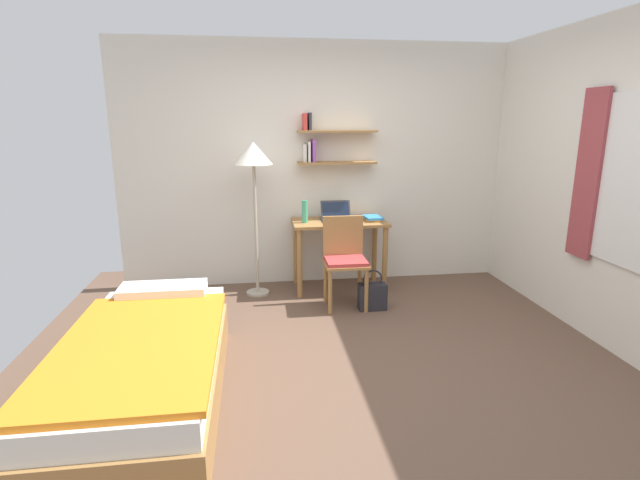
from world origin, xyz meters
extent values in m
plane|color=brown|center=(0.00, 0.00, 0.00)|extent=(5.28, 5.28, 0.00)
cube|color=silver|center=(0.00, 2.02, 1.30)|extent=(4.40, 0.05, 2.60)
cube|color=#9E703D|center=(0.12, 1.89, 1.35)|extent=(0.84, 0.22, 0.02)
cube|color=silver|center=(-0.22, 1.93, 1.45)|extent=(0.03, 0.12, 0.19)
cube|color=silver|center=(-0.18, 1.91, 1.46)|extent=(0.02, 0.16, 0.21)
cube|color=purple|center=(-0.13, 1.91, 1.47)|extent=(0.03, 0.17, 0.23)
cube|color=#9E703D|center=(0.12, 1.89, 1.67)|extent=(0.84, 0.22, 0.02)
cube|color=#D13D38|center=(-0.22, 1.91, 1.77)|extent=(0.04, 0.16, 0.17)
cube|color=#333338|center=(-0.17, 1.91, 1.77)|extent=(0.03, 0.17, 0.18)
cube|color=silver|center=(2.02, 0.00, 1.30)|extent=(0.05, 4.40, 2.60)
cube|color=#993D42|center=(1.96, 0.42, 1.35)|extent=(0.03, 0.28, 1.39)
cube|color=#9E703D|center=(-1.50, -0.28, 0.14)|extent=(0.94, 1.92, 0.28)
cube|color=silver|center=(-1.50, -0.28, 0.36)|extent=(0.90, 1.87, 0.16)
cube|color=orange|center=(-1.50, -0.40, 0.46)|extent=(0.96, 1.58, 0.04)
cube|color=white|center=(-1.50, 0.47, 0.49)|extent=(0.66, 0.28, 0.10)
cube|color=#9E703D|center=(0.12, 1.70, 0.74)|extent=(0.99, 0.54, 0.03)
cylinder|color=#9E703D|center=(-0.33, 1.48, 0.36)|extent=(0.06, 0.06, 0.72)
cylinder|color=#9E703D|center=(0.57, 1.48, 0.36)|extent=(0.06, 0.06, 0.72)
cylinder|color=#9E703D|center=(-0.33, 1.92, 0.36)|extent=(0.06, 0.06, 0.72)
cylinder|color=#9E703D|center=(0.57, 1.92, 0.36)|extent=(0.06, 0.06, 0.72)
cube|color=#9E703D|center=(0.09, 1.15, 0.44)|extent=(0.42, 0.39, 0.03)
cube|color=#B23838|center=(0.09, 1.15, 0.47)|extent=(0.39, 0.36, 0.04)
cube|color=#9E703D|center=(0.09, 1.32, 0.68)|extent=(0.40, 0.04, 0.39)
cylinder|color=#9E703D|center=(-0.09, 1.00, 0.22)|extent=(0.04, 0.04, 0.43)
cylinder|color=#9E703D|center=(0.26, 0.99, 0.22)|extent=(0.04, 0.04, 0.43)
cylinder|color=#9E703D|center=(-0.09, 1.31, 0.22)|extent=(0.04, 0.04, 0.43)
cylinder|color=#9E703D|center=(0.26, 1.31, 0.22)|extent=(0.04, 0.04, 0.43)
cylinder|color=#B2A893|center=(-0.76, 1.64, 0.01)|extent=(0.24, 0.24, 0.02)
cylinder|color=#B2A893|center=(-0.76, 1.64, 0.69)|extent=(0.03, 0.03, 1.34)
cone|color=silver|center=(-0.76, 1.64, 1.47)|extent=(0.38, 0.38, 0.22)
cube|color=#2D2D33|center=(0.09, 1.71, 0.76)|extent=(0.32, 0.22, 0.01)
cube|color=#2D2D33|center=(0.09, 1.78, 0.86)|extent=(0.32, 0.09, 0.19)
cube|color=black|center=(0.09, 1.78, 0.85)|extent=(0.28, 0.07, 0.16)
cylinder|color=#42A87F|center=(-0.25, 1.66, 0.87)|extent=(0.06, 0.06, 0.23)
cube|color=orange|center=(0.47, 1.67, 0.76)|extent=(0.17, 0.22, 0.02)
cube|color=#3384C6|center=(0.48, 1.68, 0.78)|extent=(0.19, 0.25, 0.03)
cube|color=#232328|center=(0.33, 1.05, 0.13)|extent=(0.27, 0.13, 0.26)
torus|color=#232328|center=(0.33, 1.05, 0.31)|extent=(0.19, 0.02, 0.19)
camera|label=1|loc=(-0.76, -3.20, 1.79)|focal=26.92mm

